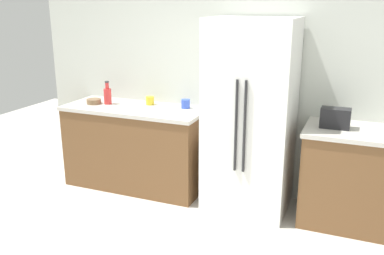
% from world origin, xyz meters
% --- Properties ---
extents(kitchen_back_panel, '(4.74, 0.10, 2.79)m').
position_xyz_m(kitchen_back_panel, '(0.00, 2.04, 1.40)').
color(kitchen_back_panel, silver).
rests_on(kitchen_back_panel, ground_plane).
extents(counter_left, '(1.56, 0.66, 0.92)m').
position_xyz_m(counter_left, '(-1.06, 1.67, 0.46)').
color(counter_left, brown).
rests_on(counter_left, ground_plane).
extents(counter_right, '(1.42, 0.66, 0.92)m').
position_xyz_m(counter_right, '(1.48, 1.67, 0.46)').
color(counter_right, brown).
rests_on(counter_right, ground_plane).
extents(refrigerator, '(0.81, 0.70, 1.88)m').
position_xyz_m(refrigerator, '(0.25, 1.63, 0.94)').
color(refrigerator, white).
rests_on(refrigerator, ground_plane).
extents(toaster, '(0.26, 0.14, 0.18)m').
position_xyz_m(toaster, '(1.03, 1.65, 1.01)').
color(toaster, black).
rests_on(toaster, counter_right).
extents(bottle_a, '(0.08, 0.08, 0.26)m').
position_xyz_m(bottle_a, '(-1.40, 1.68, 1.02)').
color(bottle_a, red).
rests_on(bottle_a, counter_left).
extents(cup_b, '(0.09, 0.09, 0.09)m').
position_xyz_m(cup_b, '(-0.95, 1.83, 0.96)').
color(cup_b, yellow).
rests_on(cup_b, counter_left).
extents(cup_c, '(0.09, 0.09, 0.10)m').
position_xyz_m(cup_c, '(-0.52, 1.82, 0.97)').
color(cup_c, blue).
rests_on(cup_c, counter_left).
extents(bowl_a, '(0.16, 0.16, 0.05)m').
position_xyz_m(bowl_a, '(-1.56, 1.63, 0.94)').
color(bowl_a, brown).
rests_on(bowl_a, counter_left).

